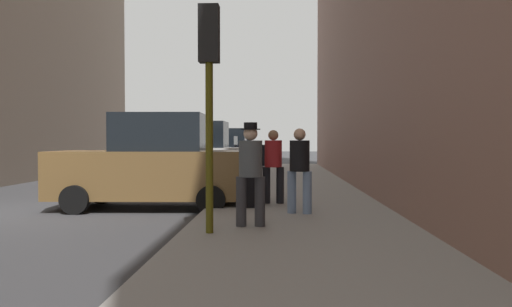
% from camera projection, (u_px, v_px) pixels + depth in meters
% --- Properties ---
extents(ground_plane, '(120.00, 120.00, 0.00)m').
position_uv_depth(ground_plane, '(28.00, 213.00, 11.15)').
color(ground_plane, '#38383A').
extents(sidewalk, '(4.00, 40.00, 0.15)m').
position_uv_depth(sidewalk, '(297.00, 211.00, 10.88)').
color(sidewalk, gray).
rests_on(sidewalk, ground_plane).
extents(parked_bronze_suv, '(4.66, 2.18, 2.25)m').
position_uv_depth(parked_bronze_suv, '(154.00, 165.00, 11.80)').
color(parked_bronze_suv, brown).
rests_on(parked_bronze_suv, ground_plane).
extents(parked_white_van, '(4.62, 2.11, 2.25)m').
position_uv_depth(parked_white_van, '(191.00, 158.00, 16.91)').
color(parked_white_van, silver).
rests_on(parked_white_van, ground_plane).
extents(parked_blue_sedan, '(4.24, 2.13, 1.79)m').
position_uv_depth(parked_blue_sedan, '(211.00, 158.00, 21.79)').
color(parked_blue_sedan, navy).
rests_on(parked_blue_sedan, ground_plane).
extents(parked_black_suv, '(4.61, 2.09, 2.25)m').
position_uv_depth(parked_black_suv, '(224.00, 151.00, 27.03)').
color(parked_black_suv, black).
rests_on(parked_black_suv, ground_plane).
extents(parked_red_hatchback, '(4.22, 2.10, 1.79)m').
position_uv_depth(parked_red_hatchback, '(233.00, 152.00, 32.32)').
color(parked_red_hatchback, '#B2191E').
rests_on(parked_red_hatchback, ground_plane).
extents(fire_hydrant, '(0.42, 0.22, 0.70)m').
position_uv_depth(fire_hydrant, '(241.00, 177.00, 15.39)').
color(fire_hydrant, red).
rests_on(fire_hydrant, sidewalk).
extents(traffic_light, '(0.32, 0.32, 3.60)m').
position_uv_depth(traffic_light, '(209.00, 68.00, 7.87)').
color(traffic_light, '#514C0F').
rests_on(traffic_light, sidewalk).
extents(pedestrian_in_red_jacket, '(0.50, 0.41, 1.71)m').
position_uv_depth(pedestrian_in_red_jacket, '(273.00, 162.00, 11.60)').
color(pedestrian_in_red_jacket, black).
rests_on(pedestrian_in_red_jacket, sidewalk).
extents(pedestrian_in_jeans, '(0.53, 0.49, 1.71)m').
position_uv_depth(pedestrian_in_jeans, '(300.00, 166.00, 10.01)').
color(pedestrian_in_jeans, '#728CB2').
rests_on(pedestrian_in_jeans, sidewalk).
extents(pedestrian_with_beanie, '(0.51, 0.43, 1.78)m').
position_uv_depth(pedestrian_with_beanie, '(251.00, 169.00, 8.51)').
color(pedestrian_with_beanie, '#333338').
rests_on(pedestrian_with_beanie, sidewalk).
extents(rolling_suitcase, '(0.45, 0.61, 1.04)m').
position_uv_depth(rolling_suitcase, '(248.00, 191.00, 11.07)').
color(rolling_suitcase, black).
rests_on(rolling_suitcase, sidewalk).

